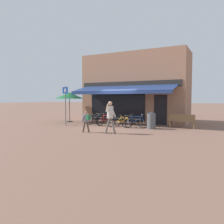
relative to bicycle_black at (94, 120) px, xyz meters
name	(u,v)px	position (x,y,z in m)	size (l,w,h in m)	color
ground_plane	(111,127)	(1.54, -0.42, -0.38)	(160.00, 160.00, 0.00)	brown
shop_front	(135,88)	(1.49, 3.81, 2.28)	(8.21, 4.98, 5.33)	#9E7056
bike_rack_rail	(115,119)	(1.51, 0.08, 0.10)	(3.65, 0.04, 0.57)	#47494F
bicycle_black	(94,120)	(0.00, 0.00, 0.00)	(1.71, 0.59, 0.87)	black
bicycle_red	(106,120)	(0.93, -0.07, 0.01)	(1.76, 0.77, 0.89)	black
bicycle_orange	(123,122)	(2.12, 0.07, -0.03)	(1.61, 0.89, 0.81)	black
bicycle_blue	(135,122)	(3.00, 0.03, 0.02)	(1.62, 0.82, 0.88)	black
pedestrian_adult	(110,114)	(2.60, -2.58, 0.67)	(0.57, 0.56, 1.71)	slate
pedestrian_child	(86,119)	(1.26, -2.83, 0.34)	(0.52, 0.37, 1.17)	#47382D
litter_bin	(151,120)	(3.98, 0.15, 0.14)	(0.52, 0.52, 1.04)	#515459
parking_sign	(65,102)	(-1.79, -0.85, 1.25)	(0.44, 0.07, 2.68)	slate
cafe_parasol	(69,96)	(-2.90, 0.99, 1.69)	(2.21, 2.21, 2.33)	#4C3D2D
park_bench	(182,121)	(5.60, 1.29, 0.08)	(1.63, 0.57, 0.87)	brown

